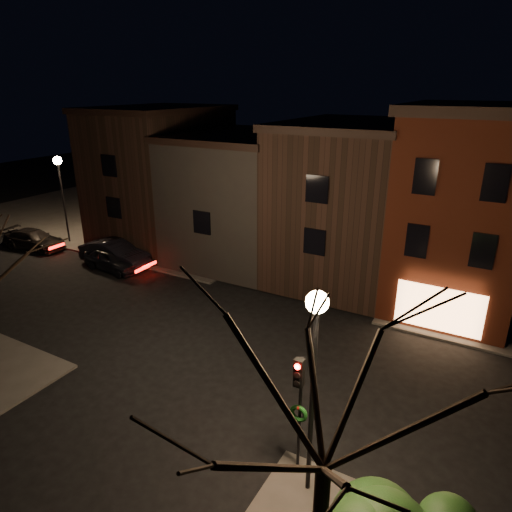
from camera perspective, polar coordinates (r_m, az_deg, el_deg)
The scene contains 13 objects.
ground at distance 21.89m, azimuth -2.42°, elevation -10.92°, with size 120.00×120.00×0.00m, color black.
sidewalk_far_left at distance 48.04m, azimuth -10.28°, elevation 6.58°, with size 30.00×30.00×0.12m, color #2D2B28.
corner_building at distance 26.06m, azimuth 24.39°, elevation 5.35°, with size 6.50×8.50×10.50m.
row_building_a at distance 28.40m, azimuth 11.36°, elevation 6.75°, with size 7.30×10.30×9.40m.
row_building_b at distance 31.44m, azimuth -1.40°, elevation 7.54°, with size 7.80×10.30×8.40m.
row_building_c at distance 35.47m, azimuth -11.69°, elevation 9.87°, with size 7.30×10.30×9.90m.
street_lamp_near at distance 12.22m, azimuth 7.41°, elevation -10.44°, with size 0.60×0.60×6.48m.
street_lamp_far at distance 36.89m, azimuth -23.32°, elevation 9.19°, with size 0.60×0.60×6.48m.
traffic_signal at distance 14.12m, azimuth 5.40°, elevation -17.21°, with size 0.58×0.38×4.05m.
bare_tree_right at distance 9.34m, azimuth 9.24°, elevation -14.26°, with size 6.40×6.40×8.50m.
parked_car_a at distance 31.27m, azimuth -17.50°, elevation -0.40°, with size 1.74×4.33×1.48m, color black.
parked_car_b at distance 31.95m, azimuth -17.20°, elevation 0.29°, with size 1.79×5.15×1.70m, color black.
parked_car_c at distance 37.56m, azimuth -26.00°, elevation 1.87°, with size 1.99×4.90×1.42m, color black.
Camera 1 is at (9.94, -15.79, 11.45)m, focal length 32.00 mm.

